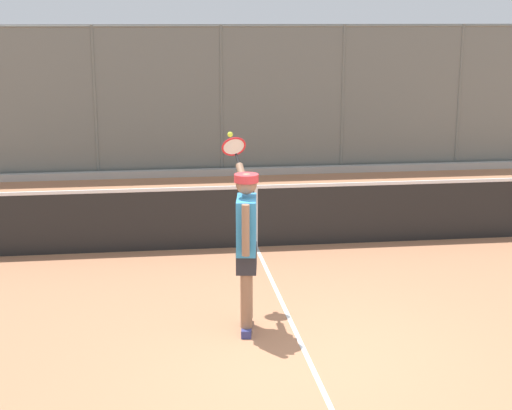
% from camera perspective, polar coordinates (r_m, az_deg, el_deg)
% --- Properties ---
extents(ground_plane, '(60.00, 60.00, 0.00)m').
position_cam_1_polar(ground_plane, '(8.28, 3.79, -11.05)').
color(ground_plane, '#B27551').
extents(fence_backdrop, '(19.26, 1.37, 3.26)m').
position_cam_1_polar(fence_backdrop, '(17.94, -2.71, 7.34)').
color(fence_backdrop, slate).
rests_on(fence_backdrop, ground).
extents(tennis_net, '(10.93, 0.09, 1.07)m').
position_cam_1_polar(tennis_net, '(11.92, -0.01, -0.75)').
color(tennis_net, '#2D2D2D').
rests_on(tennis_net, ground).
extents(tennis_player, '(0.35, 1.48, 2.09)m').
position_cam_1_polar(tennis_player, '(8.63, -0.72, -2.40)').
color(tennis_player, navy).
rests_on(tennis_player, ground).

